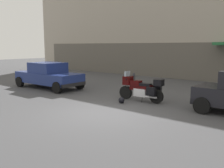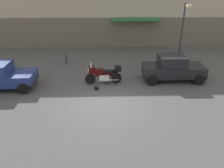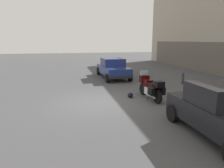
# 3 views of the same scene
# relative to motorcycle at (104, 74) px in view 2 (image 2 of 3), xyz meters

# --- Properties ---
(ground_plane) EXTENTS (80.00, 80.00, 0.00)m
(ground_plane) POSITION_rel_motorcycle_xyz_m (0.00, -2.72, -0.62)
(ground_plane) COLOR #424244
(motorcycle) EXTENTS (2.26, 0.79, 1.36)m
(motorcycle) POSITION_rel_motorcycle_xyz_m (0.00, 0.00, 0.00)
(motorcycle) COLOR black
(motorcycle) RESTS_ON ground
(helmet) EXTENTS (0.28, 0.28, 0.28)m
(helmet) POSITION_rel_motorcycle_xyz_m (-0.45, -0.91, -0.48)
(helmet) COLOR black
(helmet) RESTS_ON ground
(car_hatchback_near) EXTENTS (3.89, 1.80, 1.64)m
(car_hatchback_near) POSITION_rel_motorcycle_xyz_m (4.36, 0.41, 0.19)
(car_hatchback_near) COLOR black
(car_hatchback_near) RESTS_ON ground
(streetlamp_curbside) EXTENTS (0.28, 0.94, 4.48)m
(streetlamp_curbside) POSITION_rel_motorcycle_xyz_m (5.73, 3.39, 2.13)
(streetlamp_curbside) COLOR #2D2D33
(streetlamp_curbside) RESTS_ON ground
(bollard_curbside) EXTENTS (0.16, 0.16, 0.83)m
(bollard_curbside) POSITION_rel_motorcycle_xyz_m (-2.90, 3.63, -0.18)
(bollard_curbside) COLOR #333338
(bollard_curbside) RESTS_ON ground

